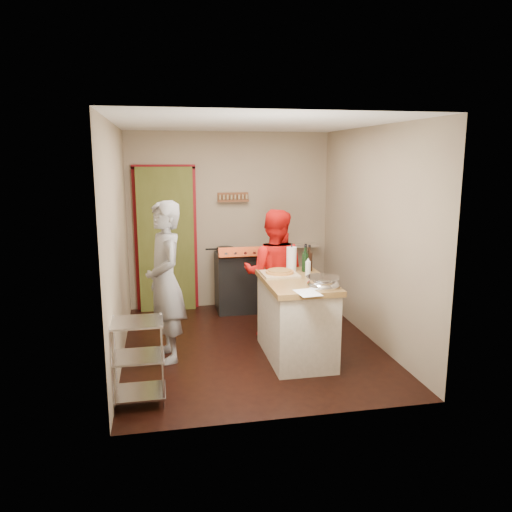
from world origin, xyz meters
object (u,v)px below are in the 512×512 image
Objects in this scene: stove at (237,281)px; person_red at (274,274)px; island at (296,316)px; person_stripe at (165,282)px; wire_shelving at (138,358)px.

person_red reaches higher than stove.
person_stripe is at bearing 171.25° from island.
person_stripe reaches higher than wire_shelving.
stove reaches higher than wire_shelving.
stove is 1.90m from island.
person_stripe is at bearing -122.65° from stove.
wire_shelving is 0.60× the size of island.
stove is 1.26m from person_red.
person_red reaches higher than wire_shelving.
stove is 1.99m from person_stripe.
island is at bearing -78.27° from stove.
person_red reaches higher than island.
person_stripe reaches higher than person_red.
island is 0.83× the size of person_red.
person_red is at bearing 95.86° from person_stripe.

